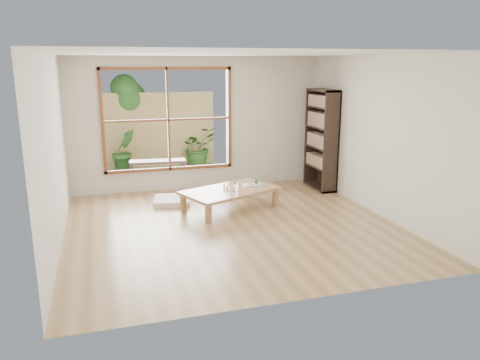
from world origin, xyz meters
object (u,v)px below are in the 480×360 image
object	(u,v)px
low_table	(230,192)
garden_bench	(158,163)
bookshelf	(321,140)
food_tray	(253,184)

from	to	relation	value
low_table	garden_bench	size ratio (longest dim) A/B	1.48
bookshelf	garden_bench	xyz separation A→B (m)	(-3.05, 1.74, -0.64)
bookshelf	garden_bench	distance (m)	3.57
bookshelf	low_table	bearing A→B (deg)	-158.34
low_table	garden_bench	bearing A→B (deg)	87.63
low_table	bookshelf	size ratio (longest dim) A/B	0.92
bookshelf	food_tray	size ratio (longest dim) A/B	6.10
garden_bench	low_table	bearing A→B (deg)	-64.63
bookshelf	food_tray	xyz separation A→B (m)	(-1.65, -0.69, -0.61)
low_table	bookshelf	world-z (taller)	bookshelf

